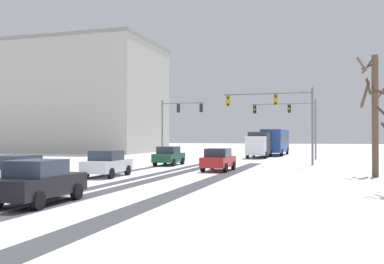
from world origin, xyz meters
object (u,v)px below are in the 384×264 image
at_px(traffic_signal_near_right, 280,110).
at_px(car_dark_green_lead, 169,156).
at_px(traffic_signal_far_right, 292,116).
at_px(bus_oncoming, 276,140).
at_px(box_truck_delivery, 259,144).
at_px(car_silver_fourth, 17,173).
at_px(car_white_third, 107,163).
at_px(car_black_fifth, 39,182).
at_px(office_building_far_left_block, 75,98).
at_px(car_red_second, 218,160).
at_px(traffic_signal_far_left, 176,117).
at_px(bare_tree_sidewalk_mid, 374,111).

distance_m(traffic_signal_near_right, car_dark_green_lead, 10.19).
distance_m(traffic_signal_far_right, bus_oncoming, 10.97).
distance_m(car_dark_green_lead, box_truck_delivery, 16.86).
bearing_deg(traffic_signal_near_right, car_dark_green_lead, -170.09).
height_order(traffic_signal_far_right, car_silver_fourth, traffic_signal_far_right).
bearing_deg(car_white_third, car_black_fifth, -75.24).
relative_size(car_dark_green_lead, box_truck_delivery, 0.56).
bearing_deg(office_building_far_left_block, car_red_second, -45.36).
bearing_deg(box_truck_delivery, office_building_far_left_block, 160.27).
relative_size(car_black_fifth, box_truck_delivery, 0.56).
xyz_separation_m(traffic_signal_near_right, car_red_second, (-3.72, -6.53, -3.89)).
height_order(traffic_signal_far_left, box_truck_delivery, traffic_signal_far_left).
xyz_separation_m(bus_oncoming, office_building_far_left_block, (-32.81, 3.38, 6.72)).
xyz_separation_m(car_white_third, box_truck_delivery, (5.44, 27.26, 0.82)).
bearing_deg(car_black_fifth, car_white_third, 104.76).
height_order(car_white_third, box_truck_delivery, box_truck_delivery).
distance_m(car_dark_green_lead, car_black_fifth, 22.10).
height_order(car_red_second, bus_oncoming, bus_oncoming).
bearing_deg(traffic_signal_near_right, bare_tree_sidewalk_mid, -52.51).
height_order(car_silver_fourth, bare_tree_sidewalk_mid, bare_tree_sidewalk_mid).
distance_m(traffic_signal_far_right, car_red_second, 19.39).
bearing_deg(traffic_signal_far_left, traffic_signal_far_right, 18.63).
bearing_deg(traffic_signal_far_right, car_red_second, -101.82).
height_order(car_red_second, office_building_far_left_block, office_building_far_left_block).
height_order(car_dark_green_lead, bare_tree_sidewalk_mid, bare_tree_sidewalk_mid).
distance_m(car_black_fifth, bare_tree_sidewalk_mid, 20.10).
bearing_deg(car_white_third, bus_oncoming, 79.58).
bearing_deg(car_black_fifth, car_silver_fourth, 137.96).
distance_m(car_white_third, bus_oncoming, 35.88).
height_order(car_white_third, car_black_fifth, same).
relative_size(traffic_signal_near_right, traffic_signal_far_left, 1.16).
distance_m(traffic_signal_far_left, traffic_signal_far_right, 12.76).
distance_m(car_dark_green_lead, car_silver_fourth, 18.80).
xyz_separation_m(car_black_fifth, box_truck_delivery, (2.65, 37.83, 0.82)).
distance_m(car_red_second, bare_tree_sidewalk_mid, 10.89).
bearing_deg(car_dark_green_lead, bare_tree_sidewalk_mid, -23.49).
relative_size(car_red_second, car_silver_fourth, 0.98).
relative_size(bus_oncoming, bare_tree_sidewalk_mid, 1.47).
height_order(traffic_signal_far_left, car_white_third, traffic_signal_far_left).
bearing_deg(box_truck_delivery, bus_oncoming, 82.54).
height_order(car_black_fifth, box_truck_delivery, box_truck_delivery).
relative_size(car_silver_fourth, box_truck_delivery, 0.57).
bearing_deg(car_red_second, car_dark_green_lead, 138.56).
height_order(bare_tree_sidewalk_mid, office_building_far_left_block, office_building_far_left_block).
height_order(traffic_signal_far_left, bus_oncoming, traffic_signal_far_left).
xyz_separation_m(car_dark_green_lead, office_building_far_left_block, (-26.25, 27.30, 7.89)).
xyz_separation_m(car_silver_fourth, office_building_far_left_block, (-25.65, 46.10, 7.89)).
relative_size(bare_tree_sidewalk_mid, office_building_far_left_block, 0.28).
height_order(traffic_signal_far_left, car_black_fifth, traffic_signal_far_left).
bearing_deg(office_building_far_left_block, bus_oncoming, -5.89).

